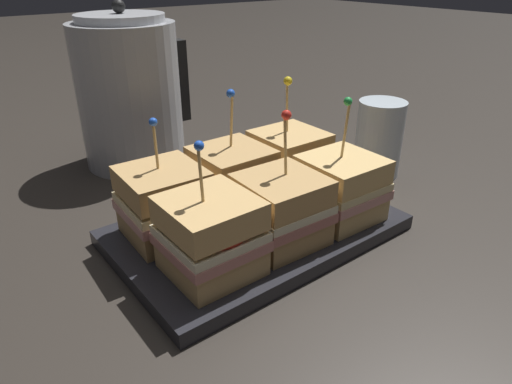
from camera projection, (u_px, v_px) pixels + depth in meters
name	position (u px, v px, depth m)	size (l,w,h in m)	color
ground_plane	(256.00, 236.00, 0.57)	(6.00, 6.00, 0.00)	#2D2823
serving_platter	(256.00, 230.00, 0.57)	(0.34, 0.22, 0.02)	#232328
sandwich_front_left	(211.00, 237.00, 0.46)	(0.09, 0.09, 0.14)	tan
sandwich_front_center	(282.00, 209.00, 0.51)	(0.09, 0.09, 0.15)	tan
sandwich_front_right	(341.00, 188.00, 0.56)	(0.09, 0.09, 0.15)	tan
sandwich_back_left	(164.00, 203.00, 0.52)	(0.10, 0.10, 0.14)	tan
sandwich_back_center	(233.00, 179.00, 0.58)	(0.09, 0.09, 0.16)	tan
sandwich_back_right	(289.00, 161.00, 0.63)	(0.09, 0.09, 0.16)	tan
kettle_steel	(130.00, 93.00, 0.74)	(0.19, 0.16, 0.26)	#B7BABF
drinking_glass	(379.00, 139.00, 0.71)	(0.07, 0.07, 0.12)	silver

